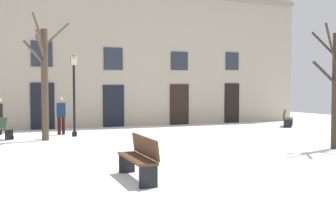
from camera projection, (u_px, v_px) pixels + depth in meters
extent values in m
plane|color=white|center=(188.00, 149.00, 14.12)|extent=(36.72, 36.72, 0.00)
cube|color=tan|center=(115.00, 56.00, 22.33)|extent=(22.95, 0.40, 7.56)
cube|color=black|center=(43.00, 106.00, 20.81)|extent=(1.14, 0.08, 2.32)
cube|color=#262D38|center=(42.00, 54.00, 20.67)|extent=(1.03, 0.06, 1.27)
cube|color=black|center=(114.00, 106.00, 22.22)|extent=(1.14, 0.08, 2.22)
cube|color=#262D38|center=(113.00, 59.00, 22.08)|extent=(1.03, 0.06, 1.17)
cube|color=black|center=(179.00, 104.00, 23.69)|extent=(1.15, 0.08, 2.28)
cube|color=#262D38|center=(179.00, 61.00, 23.56)|extent=(1.03, 0.06, 1.02)
cube|color=black|center=(232.00, 103.00, 25.02)|extent=(0.98, 0.08, 2.35)
cube|color=#262D38|center=(232.00, 61.00, 24.89)|extent=(0.88, 0.06, 1.04)
cylinder|color=#382B1E|center=(336.00, 91.00, 13.99)|extent=(0.26, 0.26, 3.86)
cylinder|color=#382B1E|center=(331.00, 46.00, 13.54)|extent=(0.98, 0.52, 1.42)
cylinder|color=#382B1E|center=(324.00, 45.00, 14.05)|extent=(0.65, 0.65, 0.91)
cylinder|color=#382B1E|center=(325.00, 73.00, 13.86)|extent=(0.92, 0.25, 0.81)
cylinder|color=#4C3D2D|center=(45.00, 85.00, 16.28)|extent=(0.27, 0.27, 4.32)
cylinder|color=#4C3D2D|center=(40.00, 47.00, 16.87)|extent=(0.24, 1.57, 1.17)
cylinder|color=#4C3D2D|center=(40.00, 45.00, 15.44)|extent=(0.50, 1.53, 0.93)
cylinder|color=#4C3D2D|center=(38.00, 30.00, 15.81)|extent=(0.56, 0.68, 1.23)
cylinder|color=#4C3D2D|center=(34.00, 53.00, 15.83)|extent=(0.89, 0.63, 0.90)
cylinder|color=#4C3D2D|center=(57.00, 34.00, 16.73)|extent=(1.15, 0.86, 1.10)
cylinder|color=black|center=(74.00, 101.00, 17.68)|extent=(0.10, 0.10, 3.01)
cylinder|color=black|center=(75.00, 134.00, 17.76)|extent=(0.22, 0.22, 0.20)
cube|color=beige|center=(74.00, 61.00, 17.59)|extent=(0.24, 0.24, 0.36)
cone|color=black|center=(74.00, 57.00, 17.58)|extent=(0.30, 0.30, 0.14)
cube|color=black|center=(9.00, 135.00, 16.50)|extent=(0.32, 0.29, 0.43)
torus|color=black|center=(12.00, 138.00, 16.64)|extent=(0.14, 0.15, 0.17)
cube|color=#51331E|center=(137.00, 158.00, 9.22)|extent=(0.50, 1.83, 0.05)
cube|color=#51331E|center=(145.00, 146.00, 9.27)|extent=(0.17, 1.82, 0.44)
cube|color=black|center=(127.00, 163.00, 10.02)|extent=(0.39, 0.08, 0.48)
torus|color=black|center=(120.00, 170.00, 9.98)|extent=(0.04, 0.17, 0.17)
cube|color=black|center=(148.00, 176.00, 8.44)|extent=(0.39, 0.08, 0.48)
torus|color=black|center=(141.00, 185.00, 8.39)|extent=(0.04, 0.17, 0.17)
cube|color=#3D2819|center=(288.00, 119.00, 22.51)|extent=(1.40, 1.51, 0.05)
cube|color=#3D2819|center=(284.00, 114.00, 22.56)|extent=(1.14, 1.28, 0.44)
cube|color=black|center=(288.00, 124.00, 21.81)|extent=(0.35, 0.32, 0.42)
torus|color=black|center=(291.00, 126.00, 21.76)|extent=(0.13, 0.15, 0.17)
cube|color=black|center=(289.00, 122.00, 23.22)|extent=(0.35, 0.32, 0.42)
torus|color=black|center=(292.00, 124.00, 23.17)|extent=(0.13, 0.15, 0.17)
cylinder|color=#350F0F|center=(0.00, 126.00, 18.35)|extent=(0.14, 0.14, 0.77)
cylinder|color=#350F0F|center=(0.00, 126.00, 18.51)|extent=(0.14, 0.14, 0.77)
cube|color=black|center=(0.00, 110.00, 18.40)|extent=(0.25, 0.40, 0.60)
cylinder|color=#350F0F|center=(59.00, 126.00, 18.40)|extent=(0.14, 0.14, 0.79)
cylinder|color=#350F0F|center=(63.00, 126.00, 18.45)|extent=(0.14, 0.14, 0.79)
cube|color=navy|center=(61.00, 110.00, 18.39)|extent=(0.40, 0.26, 0.61)
sphere|color=tan|center=(61.00, 100.00, 18.36)|extent=(0.22, 0.22, 0.22)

